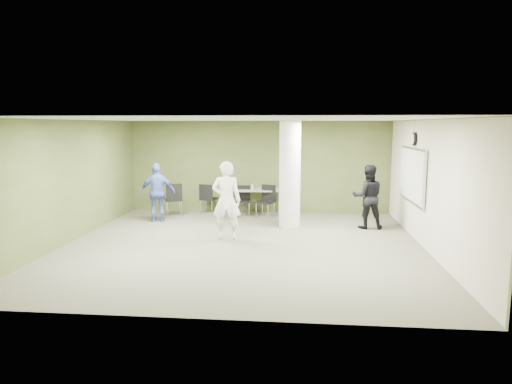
# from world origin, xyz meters

# --- Properties ---
(floor) EXTENTS (8.00, 8.00, 0.00)m
(floor) POSITION_xyz_m (0.00, 0.00, 0.00)
(floor) COLOR #5A5946
(floor) RESTS_ON ground
(ceiling) EXTENTS (8.00, 8.00, 0.00)m
(ceiling) POSITION_xyz_m (0.00, 0.00, 2.80)
(ceiling) COLOR white
(ceiling) RESTS_ON wall_back
(wall_back) EXTENTS (8.00, 2.80, 0.02)m
(wall_back) POSITION_xyz_m (0.00, 4.00, 1.40)
(wall_back) COLOR #465427
(wall_back) RESTS_ON floor
(wall_left) EXTENTS (0.02, 8.00, 2.80)m
(wall_left) POSITION_xyz_m (-4.00, 0.00, 1.40)
(wall_left) COLOR #465427
(wall_left) RESTS_ON floor
(wall_right_cream) EXTENTS (0.02, 8.00, 2.80)m
(wall_right_cream) POSITION_xyz_m (4.00, 0.00, 1.40)
(wall_right_cream) COLOR beige
(wall_right_cream) RESTS_ON floor
(column) EXTENTS (0.56, 0.56, 2.80)m
(column) POSITION_xyz_m (1.00, 2.00, 1.40)
(column) COLOR silver
(column) RESTS_ON floor
(whiteboard) EXTENTS (0.05, 2.30, 1.30)m
(whiteboard) POSITION_xyz_m (3.92, 1.20, 1.50)
(whiteboard) COLOR silver
(whiteboard) RESTS_ON wall_right_cream
(wall_clock) EXTENTS (0.06, 0.32, 0.32)m
(wall_clock) POSITION_xyz_m (3.92, 1.20, 2.35)
(wall_clock) COLOR black
(wall_clock) RESTS_ON wall_right_cream
(folding_table) EXTENTS (1.66, 0.80, 1.02)m
(folding_table) POSITION_xyz_m (-0.10, 3.55, 0.72)
(folding_table) COLOR gray
(folding_table) RESTS_ON floor
(wastebasket) EXTENTS (0.27, 0.27, 0.32)m
(wastebasket) POSITION_xyz_m (-0.76, 2.90, 0.16)
(wastebasket) COLOR #4C4C4C
(wastebasket) RESTS_ON floor
(chair_back_left) EXTENTS (0.63, 0.63, 0.98)m
(chair_back_left) POSITION_xyz_m (-2.44, 3.07, 0.57)
(chair_back_left) COLOR black
(chair_back_left) RESTS_ON floor
(chair_back_right) EXTENTS (0.55, 0.55, 0.91)m
(chair_back_right) POSITION_xyz_m (-1.52, 3.55, 0.53)
(chair_back_right) COLOR black
(chair_back_right) RESTS_ON floor
(chair_table_left) EXTENTS (0.48, 0.48, 0.89)m
(chair_table_left) POSITION_xyz_m (-0.41, 3.37, 0.52)
(chair_table_left) COLOR black
(chair_table_left) RESTS_ON floor
(chair_table_right) EXTENTS (0.62, 0.62, 0.94)m
(chair_table_right) POSITION_xyz_m (0.31, 3.18, 0.55)
(chair_table_right) COLOR black
(chair_table_right) RESTS_ON floor
(woman_white) EXTENTS (0.70, 0.48, 1.85)m
(woman_white) POSITION_xyz_m (-0.45, 0.49, 0.92)
(woman_white) COLOR white
(woman_white) RESTS_ON floor
(man_black) EXTENTS (0.83, 0.65, 1.66)m
(man_black) POSITION_xyz_m (3.03, 1.97, 0.83)
(man_black) COLOR black
(man_black) RESTS_ON floor
(man_blue) EXTENTS (1.02, 0.61, 1.64)m
(man_blue) POSITION_xyz_m (-2.66, 2.28, 0.82)
(man_blue) COLOR #475FB0
(man_blue) RESTS_ON floor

